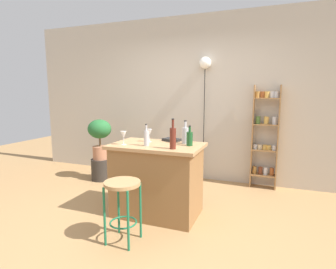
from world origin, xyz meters
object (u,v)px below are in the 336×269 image
at_px(wine_glass_left, 149,133).
at_px(pendant_globe_light, 205,65).
at_px(potted_plant, 100,135).
at_px(bottle_wine_red, 190,138).
at_px(cookbook, 172,140).
at_px(bar_stool, 123,196).
at_px(plant_stool, 101,169).
at_px(bottle_vinegar, 185,135).
at_px(bottle_sauce_amber, 146,138).
at_px(spice_shelf, 265,135).
at_px(bottle_olive_oil, 173,138).
at_px(wine_glass_center, 123,135).

bearing_deg(wine_glass_left, pendant_globe_light, 75.37).
relative_size(potted_plant, bottle_wine_red, 2.88).
bearing_deg(cookbook, pendant_globe_light, 104.52).
height_order(bar_stool, plant_stool, bar_stool).
xyz_separation_m(bottle_vinegar, bottle_wine_red, (0.09, -0.11, -0.02)).
bearing_deg(wine_glass_left, potted_plant, 148.79).
bearing_deg(pendant_globe_light, bottle_sauce_amber, -99.93).
distance_m(spice_shelf, wine_glass_left, 1.94).
bearing_deg(bottle_vinegar, bar_stool, -113.26).
xyz_separation_m(plant_stool, bottle_olive_oil, (1.73, -1.10, 0.83)).
bearing_deg(bottle_olive_oil, pendant_globe_light, 91.96).
xyz_separation_m(plant_stool, bottle_vinegar, (1.76, -0.74, 0.81)).
bearing_deg(bottle_sauce_amber, potted_plant, 142.95).
relative_size(plant_stool, bottle_olive_oil, 1.09).
distance_m(bottle_vinegar, cookbook, 0.26).
xyz_separation_m(wine_glass_left, cookbook, (0.25, 0.15, -0.10)).
relative_size(bottle_sauce_amber, cookbook, 1.23).
relative_size(wine_glass_center, pendant_globe_light, 0.08).
xyz_separation_m(wine_glass_left, pendant_globe_light, (0.37, 1.42, 0.95)).
xyz_separation_m(bottle_vinegar, wine_glass_left, (-0.46, -0.04, 0.01)).
height_order(bottle_olive_oil, pendant_globe_light, pendant_globe_light).
relative_size(bottle_wine_red, pendant_globe_light, 0.11).
distance_m(bottle_vinegar, bottle_wine_red, 0.14).
bearing_deg(bottle_vinegar, pendant_globe_light, 93.80).
bearing_deg(bottle_wine_red, bar_stool, -121.29).
relative_size(spice_shelf, bottle_sauce_amber, 6.29).
xyz_separation_m(bar_stool, bottle_vinegar, (0.38, 0.88, 0.52)).
xyz_separation_m(bar_stool, bottle_wine_red, (0.47, 0.77, 0.50)).
bearing_deg(bottle_sauce_amber, wine_glass_left, 107.22).
distance_m(potted_plant, bottle_olive_oil, 2.06).
height_order(plant_stool, bottle_olive_oil, bottle_olive_oil).
height_order(plant_stool, bottle_vinegar, bottle_vinegar).
xyz_separation_m(spice_shelf, potted_plant, (-2.66, -0.59, -0.05)).
relative_size(spice_shelf, plant_stool, 4.42).
bearing_deg(spice_shelf, bottle_wine_red, -119.42).
bearing_deg(plant_stool, bottle_sauce_amber, -37.05).
distance_m(bar_stool, plant_stool, 2.15).
bearing_deg(wine_glass_left, bottle_olive_oil, -36.01).
distance_m(bottle_olive_oil, wine_glass_left, 0.53).
relative_size(bottle_sauce_amber, pendant_globe_light, 0.12).
distance_m(spice_shelf, bottle_sauce_amber, 2.07).
bearing_deg(bar_stool, wine_glass_left, 95.79).
height_order(cookbook, pendant_globe_light, pendant_globe_light).
height_order(spice_shelf, plant_stool, spice_shelf).
height_order(bottle_olive_oil, cookbook, bottle_olive_oil).
relative_size(bottle_vinegar, bottle_sauce_amber, 1.11).
distance_m(spice_shelf, plant_stool, 2.80).
relative_size(plant_stool, potted_plant, 0.53).
xyz_separation_m(bar_stool, bottle_sauce_amber, (-0.01, 0.58, 0.51)).
bearing_deg(bottle_vinegar, bottle_wine_red, -51.51).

